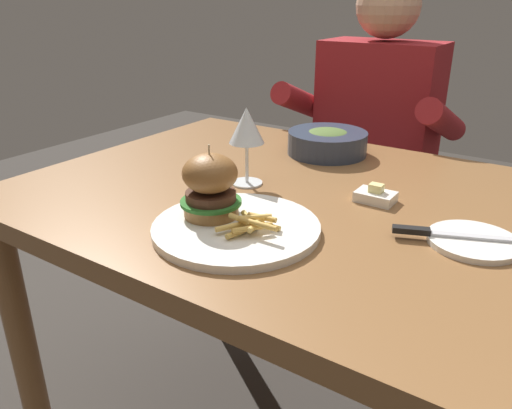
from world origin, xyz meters
The scene contains 10 objects.
dining_table centered at (0.00, 0.00, 0.64)m, with size 1.12×0.84×0.74m.
main_plate centered at (0.01, -0.22, 0.75)m, with size 0.28×0.28×0.01m, color white.
burger_sandwich centered at (-0.05, -0.21, 0.81)m, with size 0.11×0.11×0.13m.
fries_pile centered at (0.04, -0.22, 0.77)m, with size 0.10×0.10×0.03m.
wine_glass centered at (-0.11, -0.02, 0.86)m, with size 0.07×0.07×0.16m.
bread_plate centered at (0.35, -0.04, 0.74)m, with size 0.14×0.14×0.01m, color white.
table_knife centered at (0.30, -0.06, 0.75)m, with size 0.19×0.09×0.01m.
butter_dish centered at (0.15, 0.04, 0.75)m, with size 0.07×0.05×0.04m.
soup_bowl centered at (-0.07, 0.27, 0.77)m, with size 0.20×0.20×0.06m.
diner_person centered at (-0.10, 0.69, 0.56)m, with size 0.51×0.36×1.18m.
Camera 1 is at (0.46, -0.83, 1.11)m, focal length 35.00 mm.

